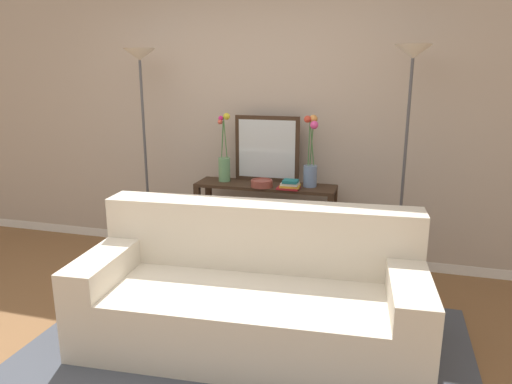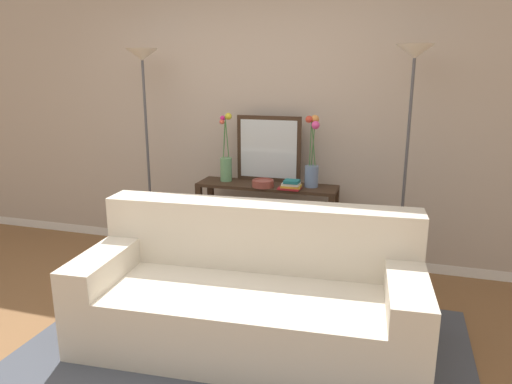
# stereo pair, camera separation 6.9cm
# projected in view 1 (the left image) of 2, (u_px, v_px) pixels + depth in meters

# --- Properties ---
(ground_plane) EXTENTS (16.00, 16.00, 0.02)m
(ground_plane) POSITION_uv_depth(u_px,v_px,m) (155.00, 366.00, 2.90)
(ground_plane) COLOR brown
(back_wall) EXTENTS (12.00, 0.15, 3.00)m
(back_wall) POSITION_uv_depth(u_px,v_px,m) (248.00, 99.00, 4.39)
(back_wall) COLOR white
(back_wall) RESTS_ON ground
(area_rug) EXTENTS (2.82, 1.90, 0.01)m
(area_rug) POSITION_uv_depth(u_px,v_px,m) (246.00, 352.00, 3.02)
(area_rug) COLOR #474C56
(area_rug) RESTS_ON ground
(couch) EXTENTS (2.24, 1.08, 0.88)m
(couch) POSITION_uv_depth(u_px,v_px,m) (252.00, 297.00, 3.10)
(couch) COLOR beige
(couch) RESTS_ON ground
(console_table) EXTENTS (1.24, 0.33, 0.78)m
(console_table) POSITION_uv_depth(u_px,v_px,m) (265.00, 211.00, 4.22)
(console_table) COLOR #382619
(console_table) RESTS_ON ground
(floor_lamp_left) EXTENTS (0.28, 0.28, 1.95)m
(floor_lamp_left) POSITION_uv_depth(u_px,v_px,m) (142.00, 97.00, 4.20)
(floor_lamp_left) COLOR #4C4C51
(floor_lamp_left) RESTS_ON ground
(floor_lamp_right) EXTENTS (0.28, 0.28, 1.95)m
(floor_lamp_right) POSITION_uv_depth(u_px,v_px,m) (409.00, 101.00, 3.60)
(floor_lamp_right) COLOR #4C4C51
(floor_lamp_right) RESTS_ON ground
(wall_mirror) EXTENTS (0.59, 0.02, 0.59)m
(wall_mirror) POSITION_uv_depth(u_px,v_px,m) (267.00, 149.00, 4.21)
(wall_mirror) COLOR #382619
(wall_mirror) RESTS_ON console_table
(vase_tall_flowers) EXTENTS (0.12, 0.11, 0.62)m
(vase_tall_flowers) POSITION_uv_depth(u_px,v_px,m) (224.00, 162.00, 4.24)
(vase_tall_flowers) COLOR #669E6B
(vase_tall_flowers) RESTS_ON console_table
(vase_short_flowers) EXTENTS (0.13, 0.13, 0.61)m
(vase_short_flowers) POSITION_uv_depth(u_px,v_px,m) (311.00, 161.00, 4.03)
(vase_short_flowers) COLOR #6B84AD
(vase_short_flowers) RESTS_ON console_table
(fruit_bowl) EXTENTS (0.19, 0.19, 0.06)m
(fruit_bowl) POSITION_uv_depth(u_px,v_px,m) (262.00, 183.00, 4.07)
(fruit_bowl) COLOR brown
(fruit_bowl) RESTS_ON console_table
(book_stack) EXTENTS (0.19, 0.15, 0.08)m
(book_stack) POSITION_uv_depth(u_px,v_px,m) (290.00, 185.00, 3.99)
(book_stack) COLOR maroon
(book_stack) RESTS_ON console_table
(book_row_under_console) EXTENTS (0.27, 0.18, 0.12)m
(book_row_under_console) POSITION_uv_depth(u_px,v_px,m) (227.00, 257.00, 4.44)
(book_row_under_console) COLOR slate
(book_row_under_console) RESTS_ON ground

